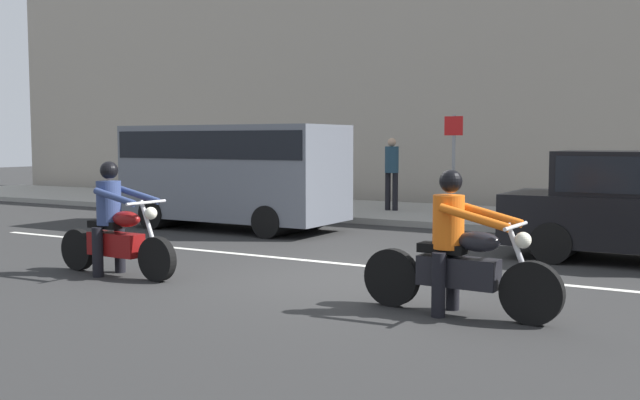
{
  "coord_description": "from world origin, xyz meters",
  "views": [
    {
      "loc": [
        4.58,
        -8.84,
        1.89
      ],
      "look_at": [
        -0.27,
        -0.45,
        1.09
      ],
      "focal_mm": 41.06,
      "sensor_mm": 36.0,
      "label": 1
    }
  ],
  "objects_px": {
    "street_sign_post": "(454,154)",
    "motorcycle_with_rider_orange_stripe": "(458,256)",
    "parked_van_slate_gray": "(233,169)",
    "motorcycle_with_rider_denim_blue": "(115,229)",
    "pedestrian_bystander": "(392,168)"
  },
  "relations": [
    {
      "from": "street_sign_post",
      "to": "motorcycle_with_rider_denim_blue",
      "type": "bearing_deg",
      "value": -100.89
    },
    {
      "from": "motorcycle_with_rider_denim_blue",
      "to": "motorcycle_with_rider_orange_stripe",
      "type": "bearing_deg",
      "value": 2.02
    },
    {
      "from": "motorcycle_with_rider_orange_stripe",
      "to": "pedestrian_bystander",
      "type": "height_order",
      "value": "pedestrian_bystander"
    },
    {
      "from": "motorcycle_with_rider_denim_blue",
      "to": "street_sign_post",
      "type": "bearing_deg",
      "value": 79.11
    },
    {
      "from": "street_sign_post",
      "to": "motorcycle_with_rider_orange_stripe",
      "type": "bearing_deg",
      "value": -69.99
    },
    {
      "from": "motorcycle_with_rider_denim_blue",
      "to": "pedestrian_bystander",
      "type": "height_order",
      "value": "pedestrian_bystander"
    },
    {
      "from": "parked_van_slate_gray",
      "to": "motorcycle_with_rider_orange_stripe",
      "type": "bearing_deg",
      "value": -36.54
    },
    {
      "from": "motorcycle_with_rider_denim_blue",
      "to": "motorcycle_with_rider_orange_stripe",
      "type": "height_order",
      "value": "motorcycle_with_rider_denim_blue"
    },
    {
      "from": "parked_van_slate_gray",
      "to": "street_sign_post",
      "type": "height_order",
      "value": "street_sign_post"
    },
    {
      "from": "parked_van_slate_gray",
      "to": "pedestrian_bystander",
      "type": "xyz_separation_m",
      "value": [
        1.8,
        4.15,
        -0.08
      ]
    },
    {
      "from": "motorcycle_with_rider_orange_stripe",
      "to": "parked_van_slate_gray",
      "type": "bearing_deg",
      "value": 143.46
    },
    {
      "from": "street_sign_post",
      "to": "pedestrian_bystander",
      "type": "bearing_deg",
      "value": 168.27
    },
    {
      "from": "parked_van_slate_gray",
      "to": "street_sign_post",
      "type": "relative_size",
      "value": 2.04
    },
    {
      "from": "parked_van_slate_gray",
      "to": "pedestrian_bystander",
      "type": "height_order",
      "value": "parked_van_slate_gray"
    },
    {
      "from": "motorcycle_with_rider_orange_stripe",
      "to": "parked_van_slate_gray",
      "type": "relative_size",
      "value": 0.47
    }
  ]
}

